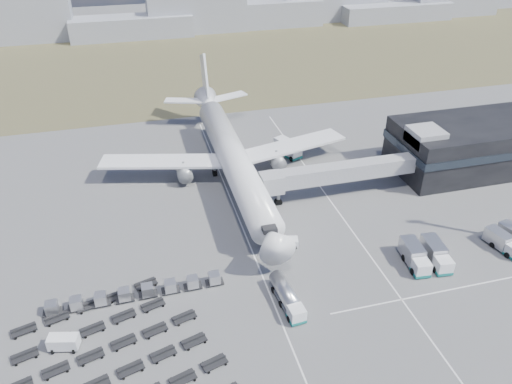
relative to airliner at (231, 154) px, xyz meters
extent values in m
plane|color=#565659|center=(0.00, -32.38, -5.29)|extent=(420.00, 420.00, 0.00)
cube|color=#434028|center=(0.00, 77.62, -5.29)|extent=(420.00, 90.00, 0.01)
cube|color=silver|center=(-2.00, -27.38, -5.29)|extent=(0.25, 110.00, 0.01)
cube|color=silver|center=(16.00, -27.38, -5.29)|extent=(0.25, 110.00, 0.01)
cube|color=silver|center=(25.00, -40.38, -5.29)|extent=(40.00, 0.25, 0.01)
cube|color=black|center=(48.00, -8.38, -0.29)|extent=(30.00, 16.00, 10.00)
cube|color=#262D38|center=(48.00, -8.38, 0.91)|extent=(30.40, 16.40, 1.60)
cube|color=#939399|center=(36.00, -10.38, 4.21)|extent=(6.00, 6.00, 3.00)
cube|color=#939399|center=(18.10, -11.88, -0.19)|extent=(29.80, 3.00, 3.00)
cube|color=#939399|center=(4.70, -12.38, -0.19)|extent=(4.00, 3.60, 3.40)
cylinder|color=slate|center=(6.20, -11.88, -2.74)|extent=(0.70, 0.70, 5.10)
cylinder|color=black|center=(6.20, -11.88, -4.84)|extent=(1.40, 0.90, 1.40)
cylinder|color=white|center=(0.00, -2.38, 0.01)|extent=(5.60, 48.00, 5.60)
cone|color=white|center=(0.00, -28.88, 0.01)|extent=(5.60, 5.00, 5.60)
cone|color=white|center=(0.00, 25.62, 0.81)|extent=(5.60, 8.00, 5.60)
cube|color=black|center=(0.00, -26.88, 0.81)|extent=(2.20, 2.00, 0.80)
cube|color=white|center=(-13.00, 2.62, -1.19)|extent=(25.59, 11.38, 0.50)
cube|color=white|center=(13.00, 2.62, -1.19)|extent=(25.59, 11.38, 0.50)
cylinder|color=slate|center=(-9.50, 0.62, -2.89)|extent=(3.00, 5.00, 3.00)
cylinder|color=slate|center=(9.50, 0.62, -2.89)|extent=(3.00, 5.00, 3.00)
cube|color=white|center=(-5.50, 27.62, 1.21)|extent=(9.49, 5.63, 0.35)
cube|color=white|center=(5.50, 27.62, 1.21)|extent=(9.49, 5.63, 0.35)
cube|color=white|center=(0.00, 28.62, 6.51)|extent=(0.50, 9.06, 11.45)
cylinder|color=slate|center=(0.00, -23.38, -4.04)|extent=(0.50, 0.50, 2.50)
cylinder|color=slate|center=(-3.20, 1.62, -4.04)|extent=(0.60, 0.60, 2.50)
cylinder|color=slate|center=(3.20, 1.62, -4.04)|extent=(0.60, 0.60, 2.50)
cylinder|color=black|center=(0.00, -23.38, -4.79)|extent=(0.50, 1.20, 1.20)
cube|color=gray|center=(-53.83, 119.88, 4.06)|extent=(38.05, 12.00, 18.71)
cube|color=gray|center=(-13.44, 114.84, -1.33)|extent=(45.78, 12.00, 7.91)
cube|color=gray|center=(12.05, 117.64, 1.80)|extent=(38.37, 12.00, 14.19)
cube|color=gray|center=(39.83, 118.36, -0.28)|extent=(47.84, 12.00, 10.03)
cube|color=gray|center=(71.72, 122.71, 2.66)|extent=(46.45, 12.00, 15.91)
cube|color=gray|center=(97.58, 114.19, -1.79)|extent=(48.44, 12.00, 7.00)
cube|color=white|center=(0.04, -40.32, -4.00)|extent=(2.29, 2.29, 2.04)
cube|color=#136E68|center=(0.04, -40.32, -4.80)|extent=(2.39, 2.39, 0.44)
cylinder|color=#BCBCC1|center=(-0.30, -35.98, -3.60)|extent=(2.74, 6.82, 2.22)
cube|color=slate|center=(-0.30, -35.98, -4.63)|extent=(2.65, 6.81, 0.31)
cylinder|color=black|center=(-0.20, -37.31, -4.85)|extent=(2.38, 1.16, 0.98)
cube|color=white|center=(4.00, -24.38, -4.55)|extent=(3.60, 2.54, 1.47)
cube|color=white|center=(-30.19, -37.21, -4.25)|extent=(4.12, 2.58, 2.08)
cube|color=white|center=(13.92, 6.41, -3.52)|extent=(5.00, 7.17, 3.11)
cube|color=#136E68|center=(13.92, 6.41, -4.79)|extent=(5.15, 7.31, 0.50)
cube|color=white|center=(21.34, -36.23, -3.94)|extent=(2.63, 2.54, 2.29)
cube|color=#136E68|center=(21.34, -36.23, -4.82)|extent=(2.74, 2.65, 0.47)
cube|color=#BCBCC1|center=(21.73, -32.60, -3.52)|extent=(3.00, 5.03, 2.71)
cube|color=white|center=(24.86, -36.61, -3.94)|extent=(2.63, 2.54, 2.29)
cube|color=#136E68|center=(24.86, -36.61, -4.82)|extent=(2.74, 2.65, 0.47)
cube|color=#BCBCC1|center=(25.25, -32.99, -3.52)|extent=(3.00, 5.03, 2.71)
cube|color=#BCBCC1|center=(37.26, -33.00, -3.73)|extent=(2.99, 4.56, 2.38)
cube|color=#BCBCC1|center=(40.31, -32.38, -3.73)|extent=(2.99, 4.56, 2.38)
cube|color=black|center=(-32.15, -30.40, -4.99)|extent=(2.66, 1.65, 0.18)
cube|color=#BCBCC1|center=(-32.15, -30.40, -4.12)|extent=(1.64, 1.64, 1.53)
cube|color=black|center=(-28.90, -30.37, -4.99)|extent=(2.66, 1.65, 0.18)
cube|color=#BCBCC1|center=(-28.90, -30.37, -4.12)|extent=(1.64, 1.64, 1.53)
cube|color=black|center=(-25.64, -30.34, -4.99)|extent=(2.66, 1.65, 0.18)
cube|color=#BCBCC1|center=(-25.64, -30.34, -4.12)|extent=(1.64, 1.64, 1.53)
cube|color=black|center=(-22.38, -30.31, -4.99)|extent=(2.66, 1.65, 0.18)
cube|color=#BCBCC1|center=(-22.38, -30.31, -4.12)|extent=(1.64, 1.64, 1.53)
cube|color=black|center=(-19.12, -30.28, -4.99)|extent=(2.66, 1.65, 0.18)
cube|color=#BCBCC1|center=(-19.12, -30.28, -4.12)|extent=(1.64, 1.64, 1.53)
cube|color=black|center=(-15.87, -30.25, -4.99)|extent=(2.66, 1.65, 0.18)
cube|color=#BCBCC1|center=(-15.87, -30.25, -4.12)|extent=(1.64, 1.64, 1.53)
cube|color=black|center=(-12.61, -30.23, -4.99)|extent=(2.66, 1.65, 0.18)
cube|color=#BCBCC1|center=(-12.61, -30.23, -4.12)|extent=(1.64, 1.64, 1.53)
cube|color=black|center=(-9.35, -30.20, -4.99)|extent=(2.66, 1.65, 0.18)
cube|color=#BCBCC1|center=(-9.35, -30.20, -4.12)|extent=(1.64, 1.64, 1.53)
cube|color=black|center=(-24.26, -43.50, -4.91)|extent=(25.01, 8.80, 0.77)
cube|color=black|center=(-25.54, -39.20, -4.91)|extent=(25.01, 8.80, 0.77)
cube|color=black|center=(-26.81, -34.91, -4.91)|extent=(20.92, 7.59, 0.77)
cube|color=black|center=(-28.08, -30.61, -4.91)|extent=(20.92, 7.59, 0.77)
camera|label=1|loc=(-17.73, -85.81, 45.61)|focal=35.00mm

